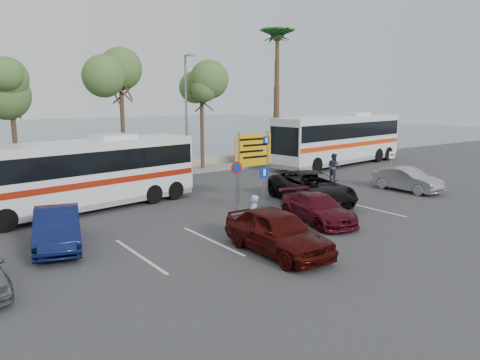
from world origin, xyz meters
TOP-DOWN VIEW (x-y plane):
  - ground at (0.00, 0.00)m, footprint 120.00×120.00m
  - kerb_strip at (0.00, 14.00)m, footprint 44.00×2.40m
  - seawall at (0.00, 16.00)m, footprint 48.00×0.80m
  - sea at (0.00, 60.00)m, footprint 140.00×140.00m
  - tree_left at (-8.00, 14.00)m, footprint 3.20×3.20m
  - tree_mid at (-1.50, 14.00)m, footprint 3.20×3.20m
  - tree_right at (4.50, 14.00)m, footprint 3.20×3.20m
  - palm_tree at (11.50, 14.00)m, footprint 4.80×4.80m
  - street_lamp_right at (3.00, 13.52)m, footprint 0.45×1.15m
  - direction_sign at (1.00, 3.20)m, footprint 2.20×0.12m
  - sign_no_stop at (-0.60, 2.38)m, footprint 0.60×0.08m
  - sign_parking at (-0.20, 0.79)m, footprint 0.50×0.07m
  - sign_taxi at (9.80, 1.49)m, footprint 0.50×0.07m
  - lane_markings at (-1.14, -1.00)m, footprint 12.02×4.20m
  - coach_bus_left at (-6.50, 6.50)m, footprint 11.52×4.32m
  - coach_bus_right at (14.67, 10.04)m, footprint 13.42×4.61m
  - car_blue at (-9.00, 1.50)m, footprint 2.55×4.56m
  - car_maroon at (1.00, -1.40)m, footprint 2.48×4.49m
  - car_red at (-3.00, -3.50)m, footprint 1.96×4.59m
  - suv_black at (3.40, 1.50)m, footprint 3.96×6.17m
  - car_silver_b at (10.00, 0.51)m, footprint 1.45×4.07m
  - pedestrian_near at (-2.66, -1.67)m, footprint 0.73×0.69m
  - pedestrian_far at (9.07, 5.31)m, footprint 0.70×0.88m

SIDE VIEW (x-z plane):
  - ground at x=0.00m, z-range 0.00..0.00m
  - lane_markings at x=-1.14m, z-range 0.00..0.01m
  - sea at x=0.00m, z-range 0.01..0.01m
  - kerb_strip at x=0.00m, z-range 0.00..0.15m
  - seawall at x=0.00m, z-range 0.00..0.60m
  - car_maroon at x=1.00m, z-range 0.00..1.23m
  - car_silver_b at x=10.00m, z-range 0.00..1.34m
  - car_blue at x=-9.00m, z-range 0.00..1.42m
  - car_red at x=-3.00m, z-range 0.00..1.55m
  - suv_black at x=3.40m, z-range 0.00..1.58m
  - pedestrian_near at x=-2.66m, z-range 0.00..1.68m
  - pedestrian_far at x=9.07m, z-range 0.00..1.77m
  - sign_taxi at x=9.80m, z-range 0.32..2.52m
  - sign_parking at x=-0.20m, z-range 0.34..2.59m
  - sign_no_stop at x=-0.60m, z-range 0.40..2.75m
  - coach_bus_left at x=-6.50m, z-range -0.13..3.39m
  - coach_bus_right at x=14.67m, z-range -0.15..3.95m
  - direction_sign at x=1.00m, z-range 0.63..4.23m
  - street_lamp_right at x=3.00m, z-range 0.59..8.60m
  - tree_left at x=-8.00m, z-range 2.40..9.60m
  - tree_right at x=4.50m, z-range 2.47..9.87m
  - tree_mid at x=-1.50m, z-range 2.65..10.65m
  - palm_tree at x=11.50m, z-range 4.27..15.47m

